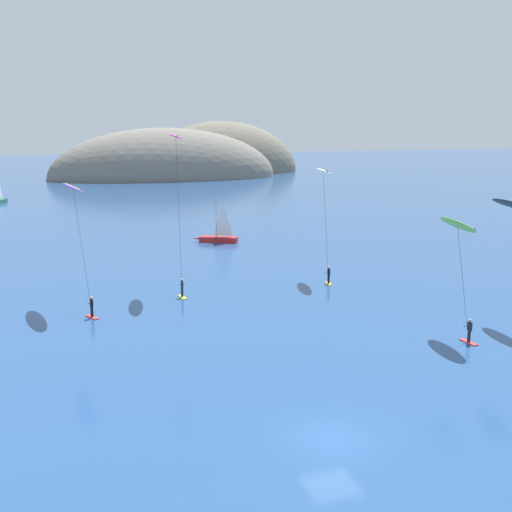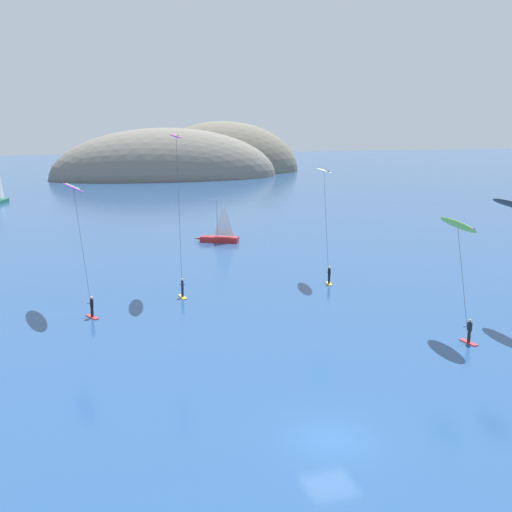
{
  "view_description": "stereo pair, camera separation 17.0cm",
  "coord_description": "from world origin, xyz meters",
  "px_view_note": "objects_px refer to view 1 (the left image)",
  "views": [
    {
      "loc": [
        -11.96,
        -25.89,
        14.79
      ],
      "look_at": [
        2.3,
        19.48,
        4.95
      ],
      "focal_mm": 45.0,
      "sensor_mm": 36.0,
      "label": 1
    },
    {
      "loc": [
        -11.8,
        -25.94,
        14.79
      ],
      "look_at": [
        2.3,
        19.48,
        4.95
      ],
      "focal_mm": 45.0,
      "sensor_mm": 36.0,
      "label": 2
    }
  ],
  "objects_px": {
    "kitesurfer_lime": "(459,234)",
    "kitesurfer_magenta": "(176,151)",
    "kitesurfer_white": "(324,182)",
    "kitesurfer_purple": "(74,196)",
    "sailboat_near": "(216,237)"
  },
  "relations": [
    {
      "from": "kitesurfer_purple",
      "to": "kitesurfer_lime",
      "type": "relative_size",
      "value": 1.2
    },
    {
      "from": "kitesurfer_white",
      "to": "kitesurfer_purple",
      "type": "xyz_separation_m",
      "value": [
        -23.27,
        -3.18,
        -0.31
      ]
    },
    {
      "from": "kitesurfer_white",
      "to": "kitesurfer_lime",
      "type": "height_order",
      "value": "kitesurfer_white"
    },
    {
      "from": "kitesurfer_lime",
      "to": "kitesurfer_magenta",
      "type": "xyz_separation_m",
      "value": [
        -16.32,
        18.94,
        5.16
      ]
    },
    {
      "from": "kitesurfer_lime",
      "to": "sailboat_near",
      "type": "bearing_deg",
      "value": 100.66
    },
    {
      "from": "sailboat_near",
      "to": "kitesurfer_white",
      "type": "distance_m",
      "value": 23.49
    },
    {
      "from": "kitesurfer_magenta",
      "to": "sailboat_near",
      "type": "bearing_deg",
      "value": 67.54
    },
    {
      "from": "sailboat_near",
      "to": "kitesurfer_magenta",
      "type": "bearing_deg",
      "value": -112.46
    },
    {
      "from": "kitesurfer_purple",
      "to": "kitesurfer_lime",
      "type": "bearing_deg",
      "value": -32.01
    },
    {
      "from": "kitesurfer_white",
      "to": "kitesurfer_magenta",
      "type": "xyz_separation_m",
      "value": [
        -14.25,
        -0.07,
        3.07
      ]
    },
    {
      "from": "kitesurfer_magenta",
      "to": "kitesurfer_lime",
      "type": "bearing_deg",
      "value": -49.25
    },
    {
      "from": "kitesurfer_white",
      "to": "kitesurfer_lime",
      "type": "xyz_separation_m",
      "value": [
        2.07,
        -19.01,
        -2.09
      ]
    },
    {
      "from": "sailboat_near",
      "to": "kitesurfer_lime",
      "type": "height_order",
      "value": "kitesurfer_lime"
    },
    {
      "from": "kitesurfer_white",
      "to": "kitesurfer_purple",
      "type": "bearing_deg",
      "value": -172.22
    },
    {
      "from": "kitesurfer_lime",
      "to": "kitesurfer_magenta",
      "type": "bearing_deg",
      "value": 130.75
    }
  ]
}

